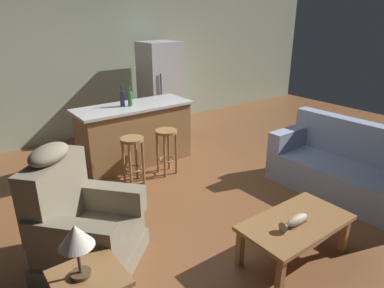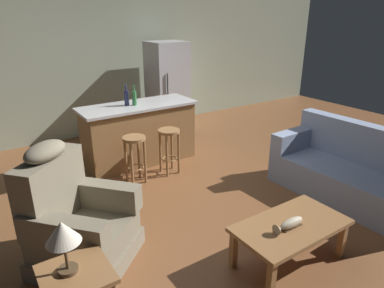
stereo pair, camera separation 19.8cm
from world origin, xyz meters
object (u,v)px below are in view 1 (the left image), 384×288
fish_figurine (295,221)px  bottle_short_amber (130,98)px  coffee_table (296,226)px  bar_stool_right (166,144)px  recliner_near_lamp (81,225)px  bar_stool_left (133,152)px  end_table (90,287)px  bottle_tall_green (122,98)px  table_lamp (76,238)px  refrigerator (160,87)px  couch (347,169)px  kitchen_island (135,134)px

fish_figurine → bottle_short_amber: 3.07m
coffee_table → bar_stool_right: bearing=88.7°
bottle_short_amber → recliner_near_lamp: bearing=-129.1°
fish_figurine → bar_stool_right: bar_stool_right is taller
coffee_table → bottle_short_amber: bearing=93.5°
coffee_table → bottle_short_amber: bottle_short_amber is taller
recliner_near_lamp → bottle_short_amber: 2.44m
fish_figurine → bar_stool_right: (0.13, 2.39, 0.01)m
bar_stool_left → end_table: bearing=-124.4°
bottle_tall_green → table_lamp: bearing=-121.6°
end_table → fish_figurine: bearing=-10.8°
recliner_near_lamp → bar_stool_right: recliner_near_lamp is taller
end_table → refrigerator: 4.91m
couch → bar_stool_right: size_ratio=2.84×
end_table → bottle_short_amber: (1.72, 2.66, 0.61)m
coffee_table → fish_figurine: fish_figurine is taller
bar_stool_right → bottle_tall_green: 0.97m
bar_stool_left → bottle_tall_green: (0.22, 0.68, 0.60)m
couch → refrigerator: (-0.54, 3.76, 0.54)m
bottle_tall_green → bar_stool_left: bearing=-107.8°
fish_figurine → table_lamp: (-1.86, 0.38, 0.41)m
bar_stool_left → bar_stool_right: (0.55, 0.00, 0.00)m
kitchen_island → bottle_short_amber: 0.59m
coffee_table → end_table: 1.93m
bar_stool_left → bottle_short_amber: bottle_short_amber is taller
end_table → refrigerator: (2.99, 3.87, 0.42)m
bottle_short_amber → end_table: bearing=-122.9°
bar_stool_right → bottle_short_amber: size_ratio=2.21×
coffee_table → refrigerator: refrigerator is taller
bar_stool_right → bottle_short_amber: 0.89m
coffee_table → table_lamp: (-1.94, 0.35, 0.50)m
recliner_near_lamp → bottle_short_amber: size_ratio=3.91×
recliner_near_lamp → refrigerator: refrigerator is taller
fish_figurine → refrigerator: bearing=74.5°
couch → bar_stool_left: (-2.13, 1.93, 0.13)m
bar_stool_right → bottle_tall_green: bearing=116.1°
bar_stool_left → recliner_near_lamp: bearing=-133.9°
fish_figurine → bar_stool_right: bearing=86.9°
kitchen_island → bar_stool_right: (0.18, -0.63, -0.01)m
fish_figurine → bottle_short_amber: bearing=92.0°
couch → recliner_near_lamp: bearing=-14.4°
end_table → bar_stool_right: 2.83m
end_table → refrigerator: refrigerator is taller
kitchen_island → bar_stool_right: 0.66m
recliner_near_lamp → bottle_short_amber: (1.48, 1.82, 0.64)m
bottle_tall_green → coffee_table: bearing=-84.7°
couch → refrigerator: size_ratio=1.10×
recliner_near_lamp → bottle_tall_green: size_ratio=3.77×
kitchen_island → bar_stool_left: (-0.37, -0.63, -0.01)m
fish_figurine → bar_stool_left: 2.43m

